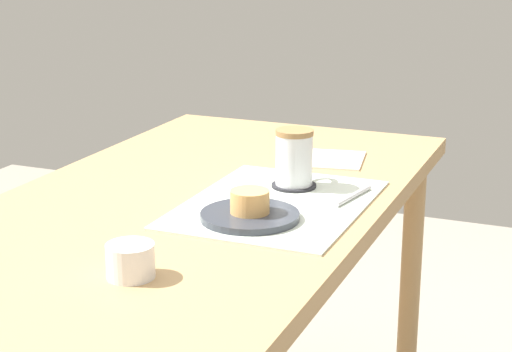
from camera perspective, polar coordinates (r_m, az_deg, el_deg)
The scene contains 9 objects.
dining_table at distance 1.61m, azimuth -4.13°, elevation -4.33°, with size 1.29×0.69×0.74m.
placemat at distance 1.54m, azimuth 1.37°, elevation -1.87°, with size 0.42×0.31×0.00m, color silver.
pastry_plate at distance 1.45m, azimuth -0.41°, elevation -2.68°, with size 0.17×0.17×0.01m, color #333842.
pastry at distance 1.45m, azimuth -0.41°, elevation -1.71°, with size 0.07×0.07×0.04m, color #E0A860.
coffee_coaster at distance 1.64m, azimuth 2.54°, elevation -0.63°, with size 0.09×0.09×0.01m, color #232328.
coffee_mug at distance 1.62m, azimuth 2.60°, elevation 1.28°, with size 0.10×0.07×0.11m.
teaspoon at distance 1.58m, azimuth 6.51°, elevation -1.32°, with size 0.01×0.01×0.13m, color silver.
paper_napkin at distance 1.84m, azimuth 4.81°, elevation 1.13°, with size 0.15×0.15×0.00m, color silver.
sugar_bowl at distance 1.24m, azimuth -8.37°, elevation -5.61°, with size 0.07×0.07×0.05m, color white.
Camera 1 is at (-1.34, -0.69, 1.22)m, focal length 60.00 mm.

